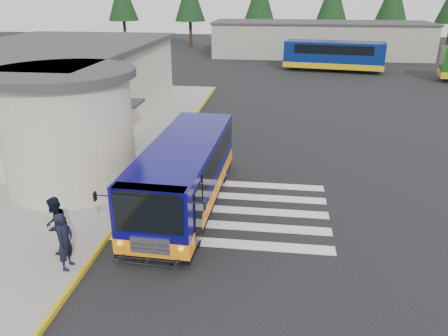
# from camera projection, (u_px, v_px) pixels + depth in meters

# --- Properties ---
(ground) EXTENTS (140.00, 140.00, 0.00)m
(ground) POSITION_uv_depth(u_px,v_px,m) (237.00, 201.00, 17.38)
(ground) COLOR black
(ground) RESTS_ON ground
(sidewalk) EXTENTS (10.00, 34.00, 0.15)m
(sidewalk) POSITION_uv_depth(u_px,v_px,m) (69.00, 154.00, 22.10)
(sidewalk) COLOR gray
(sidewalk) RESTS_ON ground
(curb_strip) EXTENTS (0.12, 34.00, 0.16)m
(curb_strip) POSITION_uv_depth(u_px,v_px,m) (164.00, 159.00, 21.50)
(curb_strip) COLOR gold
(curb_strip) RESTS_ON ground
(station_building) EXTENTS (12.70, 18.70, 4.80)m
(station_building) POSITION_uv_depth(u_px,v_px,m) (55.00, 92.00, 24.04)
(station_building) COLOR beige
(station_building) RESTS_ON ground
(crosswalk) EXTENTS (8.00, 5.35, 0.01)m
(crosswalk) POSITION_uv_depth(u_px,v_px,m) (222.00, 209.00, 16.70)
(crosswalk) COLOR silver
(crosswalk) RESTS_ON ground
(depot_building) EXTENTS (26.40, 8.40, 4.20)m
(depot_building) POSITION_uv_depth(u_px,v_px,m) (319.00, 39.00, 54.42)
(depot_building) COLOR gray
(depot_building) RESTS_ON ground
(transit_bus) EXTENTS (3.33, 9.22, 2.58)m
(transit_bus) POSITION_uv_depth(u_px,v_px,m) (185.00, 176.00, 16.54)
(transit_bus) COLOR #0A075C
(transit_bus) RESTS_ON ground
(pedestrian_a) EXTENTS (0.45, 0.66, 1.79)m
(pedestrian_a) POSITION_uv_depth(u_px,v_px,m) (65.00, 241.00, 12.63)
(pedestrian_a) COLOR black
(pedestrian_a) RESTS_ON sidewalk
(pedestrian_b) EXTENTS (0.83, 0.99, 1.84)m
(pedestrian_b) POSITION_uv_depth(u_px,v_px,m) (56.00, 225.00, 13.43)
(pedestrian_b) COLOR black
(pedestrian_b) RESTS_ON sidewalk
(bollard) EXTENTS (0.09, 0.09, 1.08)m
(bollard) POSITION_uv_depth(u_px,v_px,m) (67.00, 232.00, 13.78)
(bollard) COLOR black
(bollard) RESTS_ON sidewalk
(far_bus_a) EXTENTS (10.25, 4.34, 2.56)m
(far_bus_a) POSITION_uv_depth(u_px,v_px,m) (334.00, 55.00, 44.55)
(far_bus_a) COLOR #071955
(far_bus_a) RESTS_ON ground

